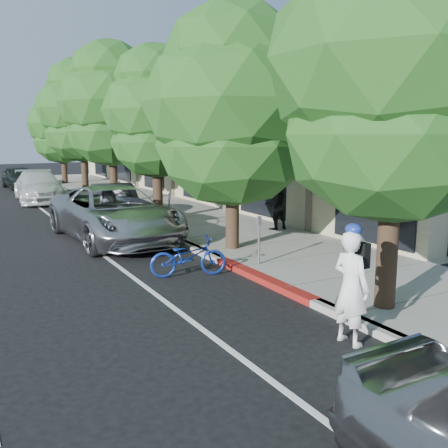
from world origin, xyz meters
TOP-DOWN VIEW (x-y plane):
  - ground at (0.00, 0.00)m, footprint 120.00×120.00m
  - sidewalk at (2.30, 8.00)m, footprint 4.60×56.00m
  - curb at (0.00, 8.00)m, footprint 0.30×56.00m
  - curb_red_segment at (0.00, 1.00)m, footprint 0.32×4.00m
  - storefront_building at (9.60, 18.00)m, footprint 10.00×36.00m
  - street_tree_0 at (0.90, -2.00)m, footprint 4.93×4.93m
  - street_tree_1 at (0.90, 4.00)m, footprint 5.27×5.27m
  - street_tree_2 at (0.90, 10.00)m, footprint 4.21×4.21m
  - street_tree_3 at (0.90, 16.00)m, footprint 5.15×5.15m
  - street_tree_4 at (0.90, 22.00)m, footprint 5.24×5.24m
  - street_tree_5 at (0.90, 28.00)m, footprint 4.75×4.75m
  - cyclist at (-0.70, -2.73)m, footprint 0.53×0.75m
  - bicycle at (-1.34, 2.30)m, footprint 2.02×1.14m
  - silver_suv at (-1.65, 7.45)m, footprint 3.33×6.67m
  - dark_sedan at (-0.50, 11.28)m, footprint 2.19×4.76m
  - white_pickup at (-2.20, 19.33)m, footprint 2.51×5.68m
  - dark_suv_far at (-2.20, 27.21)m, footprint 2.21×4.58m
  - pedestrian at (3.74, 5.86)m, footprint 0.86×0.67m

SIDE VIEW (x-z plane):
  - ground at x=0.00m, z-range 0.00..0.00m
  - sidewalk at x=2.30m, z-range 0.00..0.15m
  - curb at x=0.00m, z-range 0.00..0.15m
  - curb_red_segment at x=0.00m, z-range 0.00..0.15m
  - bicycle at x=-1.34m, z-range 0.00..1.00m
  - dark_suv_far at x=-2.20m, z-range 0.00..1.51m
  - dark_sedan at x=-0.50m, z-range 0.00..1.51m
  - white_pickup at x=-2.20m, z-range 0.00..1.62m
  - silver_suv at x=-1.65m, z-range 0.00..1.81m
  - cyclist at x=-0.70m, z-range 0.00..1.94m
  - pedestrian at x=3.74m, z-range 0.15..1.90m
  - storefront_building at x=9.60m, z-range 0.00..7.00m
  - street_tree_5 at x=0.90m, z-range 0.72..7.72m
  - street_tree_1 at x=0.90m, z-range 0.66..7.91m
  - street_tree_2 at x=0.90m, z-range 0.84..7.84m
  - street_tree_0 at x=0.90m, z-range 0.85..8.51m
  - street_tree_4 at x=0.90m, z-range 0.89..8.98m
  - street_tree_3 at x=0.90m, z-range 0.91..9.01m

